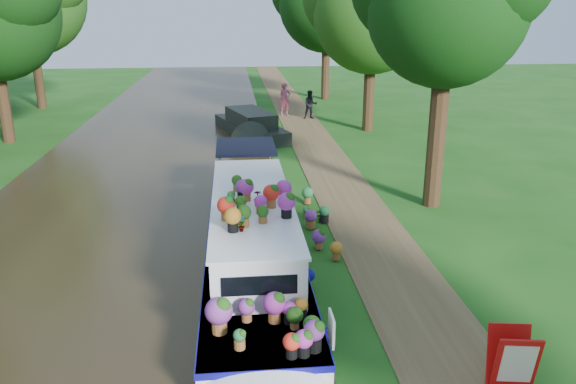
{
  "coord_description": "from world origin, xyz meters",
  "views": [
    {
      "loc": [
        -2.64,
        -13.94,
        6.19
      ],
      "look_at": [
        -1.16,
        0.9,
        1.3
      ],
      "focal_mm": 35.0,
      "sensor_mm": 36.0,
      "label": 1
    }
  ],
  "objects_px": {
    "plant_boat": "(253,238)",
    "pedestrian_dark": "(310,105)",
    "second_boat": "(251,126)",
    "sandwich_board": "(512,364)",
    "pedestrian_pink": "(285,99)"
  },
  "relations": [
    {
      "from": "pedestrian_pink",
      "to": "pedestrian_dark",
      "type": "bearing_deg",
      "value": -54.28
    },
    {
      "from": "sandwich_board",
      "to": "pedestrian_pink",
      "type": "distance_m",
      "value": 25.97
    },
    {
      "from": "second_boat",
      "to": "sandwich_board",
      "type": "bearing_deg",
      "value": -97.32
    },
    {
      "from": "second_boat",
      "to": "pedestrian_pink",
      "type": "height_order",
      "value": "pedestrian_pink"
    },
    {
      "from": "second_boat",
      "to": "pedestrian_dark",
      "type": "height_order",
      "value": "pedestrian_dark"
    },
    {
      "from": "plant_boat",
      "to": "pedestrian_dark",
      "type": "height_order",
      "value": "plant_boat"
    },
    {
      "from": "plant_boat",
      "to": "second_boat",
      "type": "relative_size",
      "value": 1.84
    },
    {
      "from": "sandwich_board",
      "to": "pedestrian_dark",
      "type": "xyz_separation_m",
      "value": [
        0.03,
        24.8,
        0.31
      ]
    },
    {
      "from": "pedestrian_pink",
      "to": "sandwich_board",
      "type": "bearing_deg",
      "value": -102.2
    },
    {
      "from": "plant_boat",
      "to": "pedestrian_dark",
      "type": "distance_m",
      "value": 20.14
    },
    {
      "from": "plant_boat",
      "to": "sandwich_board",
      "type": "relative_size",
      "value": 11.97
    },
    {
      "from": "pedestrian_pink",
      "to": "pedestrian_dark",
      "type": "relative_size",
      "value": 1.18
    },
    {
      "from": "plant_boat",
      "to": "pedestrian_pink",
      "type": "relative_size",
      "value": 6.94
    },
    {
      "from": "second_boat",
      "to": "pedestrian_pink",
      "type": "bearing_deg",
      "value": 50.71
    },
    {
      "from": "plant_boat",
      "to": "pedestrian_dark",
      "type": "xyz_separation_m",
      "value": [
        4.15,
        19.71,
        0.0
      ]
    }
  ]
}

